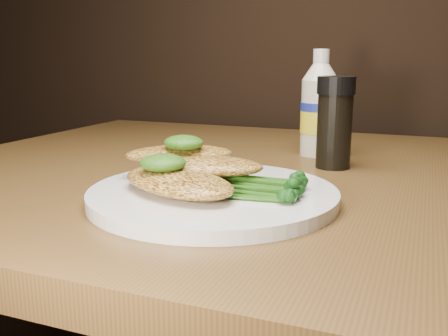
% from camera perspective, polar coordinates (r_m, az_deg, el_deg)
% --- Properties ---
extents(plate, '(0.27, 0.27, 0.01)m').
position_cam_1_polar(plate, '(0.56, -1.24, -3.05)').
color(plate, white).
rests_on(plate, dining_table).
extents(chicken_front, '(0.17, 0.13, 0.02)m').
position_cam_1_polar(chicken_front, '(0.54, -5.23, -1.58)').
color(chicken_front, gold).
rests_on(chicken_front, plate).
extents(chicken_mid, '(0.15, 0.09, 0.02)m').
position_cam_1_polar(chicken_mid, '(0.58, -2.48, 0.30)').
color(chicken_mid, gold).
rests_on(chicken_mid, plate).
extents(chicken_back, '(0.14, 0.12, 0.02)m').
position_cam_1_polar(chicken_back, '(0.61, -5.07, 1.58)').
color(chicken_back, gold).
rests_on(chicken_back, plate).
extents(pesto_front, '(0.05, 0.05, 0.02)m').
position_cam_1_polar(pesto_front, '(0.55, -6.92, 0.58)').
color(pesto_front, '#0C3508').
rests_on(pesto_front, chicken_front).
extents(pesto_back, '(0.05, 0.05, 0.02)m').
position_cam_1_polar(pesto_back, '(0.60, -4.58, 2.85)').
color(pesto_back, '#0C3508').
rests_on(pesto_back, chicken_back).
extents(broccolini_bundle, '(0.15, 0.13, 0.02)m').
position_cam_1_polar(broccolini_bundle, '(0.54, 3.29, -1.69)').
color(broccolini_bundle, '#235312').
rests_on(broccolini_bundle, plate).
extents(mayo_bottle, '(0.07, 0.07, 0.17)m').
position_cam_1_polar(mayo_bottle, '(0.82, 10.71, 7.21)').
color(mayo_bottle, beige).
rests_on(mayo_bottle, dining_table).
extents(pepper_grinder, '(0.06, 0.06, 0.13)m').
position_cam_1_polar(pepper_grinder, '(0.73, 12.35, 5.00)').
color(pepper_grinder, black).
rests_on(pepper_grinder, dining_table).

